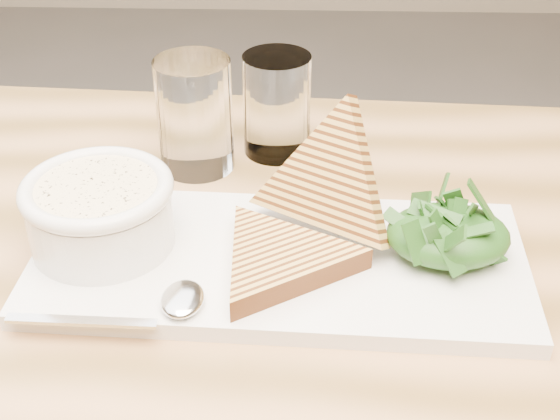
{
  "coord_description": "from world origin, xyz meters",
  "views": [
    {
      "loc": [
        0.05,
        -0.35,
        1.18
      ],
      "look_at": [
        0.03,
        0.22,
        0.8
      ],
      "focal_mm": 50.0,
      "sensor_mm": 36.0,
      "label": 1
    }
  ],
  "objects_px": {
    "glass_near": "(195,115)",
    "glass_far": "(277,105)",
    "platter": "(279,262)",
    "soup_bowl": "(101,219)",
    "table_top": "(188,338)"
  },
  "relations": [
    {
      "from": "glass_near",
      "to": "glass_far",
      "type": "height_order",
      "value": "glass_near"
    },
    {
      "from": "table_top",
      "to": "glass_near",
      "type": "bearing_deg",
      "value": 94.71
    },
    {
      "from": "soup_bowl",
      "to": "glass_near",
      "type": "xyz_separation_m",
      "value": [
        0.06,
        0.17,
        0.02
      ]
    },
    {
      "from": "platter",
      "to": "table_top",
      "type": "bearing_deg",
      "value": -136.38
    },
    {
      "from": "table_top",
      "to": "glass_far",
      "type": "bearing_deg",
      "value": 77.41
    },
    {
      "from": "soup_bowl",
      "to": "glass_far",
      "type": "xyz_separation_m",
      "value": [
        0.15,
        0.2,
        0.01
      ]
    },
    {
      "from": "table_top",
      "to": "soup_bowl",
      "type": "height_order",
      "value": "soup_bowl"
    },
    {
      "from": "soup_bowl",
      "to": "platter",
      "type": "bearing_deg",
      "value": -5.02
    },
    {
      "from": "platter",
      "to": "glass_far",
      "type": "distance_m",
      "value": 0.22
    },
    {
      "from": "platter",
      "to": "soup_bowl",
      "type": "bearing_deg",
      "value": 174.98
    },
    {
      "from": "soup_bowl",
      "to": "glass_near",
      "type": "relative_size",
      "value": 1.05
    },
    {
      "from": "glass_near",
      "to": "glass_far",
      "type": "xyz_separation_m",
      "value": [
        0.08,
        0.04,
        -0.0
      ]
    },
    {
      "from": "platter",
      "to": "glass_near",
      "type": "height_order",
      "value": "glass_near"
    },
    {
      "from": "table_top",
      "to": "glass_far",
      "type": "xyz_separation_m",
      "value": [
        0.06,
        0.29,
        0.08
      ]
    },
    {
      "from": "glass_far",
      "to": "table_top",
      "type": "bearing_deg",
      "value": -102.59
    }
  ]
}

